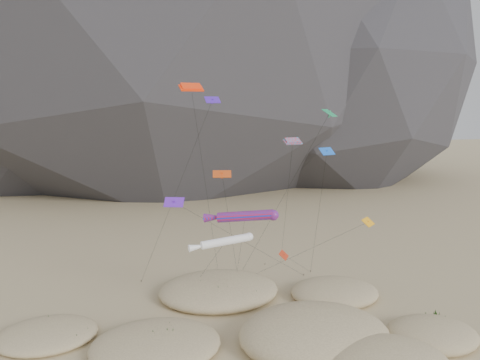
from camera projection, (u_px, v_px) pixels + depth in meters
name	position (u px, v px, depth m)	size (l,w,h in m)	color
dunes	(256.00, 340.00, 47.47)	(49.32, 38.08, 4.45)	#CCB789
dune_grass	(267.00, 336.00, 48.02)	(43.39, 29.12, 1.56)	black
kite_stakes	(240.00, 276.00, 67.11)	(24.51, 6.17, 0.30)	#3F2D1E
rainbow_tube_kite	(243.00, 216.00, 53.25)	(8.14, 12.97, 12.82)	red
white_tube_kite	(223.00, 242.00, 51.89)	(7.56, 12.36, 10.11)	white
orange_parafoil	(192.00, 90.00, 53.07)	(6.99, 13.75, 26.89)	#F7340D
multi_parafoil	(293.00, 143.00, 58.26)	(4.20, 12.78, 20.40)	#FE1A1D
delta_kites	(278.00, 173.00, 54.36)	(26.36, 17.47, 25.25)	red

